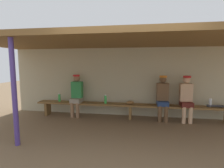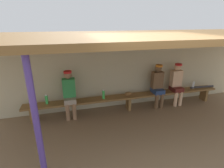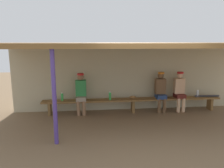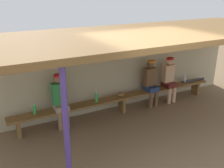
{
  "view_description": "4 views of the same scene",
  "coord_description": "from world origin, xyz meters",
  "px_view_note": "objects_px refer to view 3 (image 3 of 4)",
  "views": [
    {
      "loc": [
        0.23,
        -3.57,
        1.68
      ],
      "look_at": [
        -0.54,
        1.35,
        1.1
      ],
      "focal_mm": 27.18,
      "sensor_mm": 36.0,
      "label": 1
    },
    {
      "loc": [
        -1.71,
        -3.04,
        2.6
      ],
      "look_at": [
        -0.56,
        1.41,
        0.93
      ],
      "focal_mm": 28.18,
      "sensor_mm": 36.0,
      "label": 2
    },
    {
      "loc": [
        -1.44,
        -5.42,
        2.36
      ],
      "look_at": [
        -0.72,
        1.43,
        1.01
      ],
      "focal_mm": 34.92,
      "sensor_mm": 36.0,
      "label": 3
    },
    {
      "loc": [
        -3.26,
        -4.04,
        3.22
      ],
      "look_at": [
        -0.43,
        1.32,
        0.96
      ],
      "focal_mm": 41.11,
      "sensor_mm": 36.0,
      "label": 4
    }
  ],
  "objects_px": {
    "player_in_white": "(180,89)",
    "support_post": "(54,98)",
    "player_leftmost": "(161,90)",
    "baseball_glove_dark_brown": "(133,97)",
    "bench": "(133,101)",
    "player_in_blue": "(81,92)",
    "baseball_bat": "(207,96)",
    "water_bottle_clear": "(62,97)",
    "water_bottle_orange": "(110,96)",
    "water_bottle_blue": "(197,94)"
  },
  "relations": [
    {
      "from": "bench",
      "to": "water_bottle_orange",
      "type": "xyz_separation_m",
      "value": [
        -0.78,
        -0.02,
        0.2
      ]
    },
    {
      "from": "player_leftmost",
      "to": "player_in_white",
      "type": "xyz_separation_m",
      "value": [
        0.67,
        0.0,
        0.0
      ]
    },
    {
      "from": "player_in_white",
      "to": "support_post",
      "type": "bearing_deg",
      "value": -151.37
    },
    {
      "from": "player_in_blue",
      "to": "water_bottle_orange",
      "type": "relative_size",
      "value": 4.95
    },
    {
      "from": "water_bottle_orange",
      "to": "baseball_bat",
      "type": "distance_m",
      "value": 3.39
    },
    {
      "from": "baseball_glove_dark_brown",
      "to": "support_post",
      "type": "bearing_deg",
      "value": -154.76
    },
    {
      "from": "player_in_white",
      "to": "baseball_bat",
      "type": "xyz_separation_m",
      "value": [
        1.0,
        -0.0,
        -0.25
      ]
    },
    {
      "from": "water_bottle_clear",
      "to": "bench",
      "type": "bearing_deg",
      "value": -1.04
    },
    {
      "from": "support_post",
      "to": "baseball_glove_dark_brown",
      "type": "distance_m",
      "value": 3.15
    },
    {
      "from": "baseball_glove_dark_brown",
      "to": "player_in_blue",
      "type": "bearing_deg",
      "value": 162.59
    },
    {
      "from": "player_in_blue",
      "to": "baseball_bat",
      "type": "bearing_deg",
      "value": -0.05
    },
    {
      "from": "baseball_bat",
      "to": "water_bottle_orange",
      "type": "bearing_deg",
      "value": -176.43
    },
    {
      "from": "water_bottle_clear",
      "to": "water_bottle_orange",
      "type": "bearing_deg",
      "value": -2.21
    },
    {
      "from": "water_bottle_blue",
      "to": "baseball_bat",
      "type": "distance_m",
      "value": 0.35
    },
    {
      "from": "player_in_blue",
      "to": "baseball_bat",
      "type": "relative_size",
      "value": 1.58
    },
    {
      "from": "water_bottle_blue",
      "to": "support_post",
      "type": "bearing_deg",
      "value": -154.76
    },
    {
      "from": "baseball_glove_dark_brown",
      "to": "baseball_bat",
      "type": "xyz_separation_m",
      "value": [
        2.62,
        -0.04,
        -0.01
      ]
    },
    {
      "from": "water_bottle_clear",
      "to": "baseball_glove_dark_brown",
      "type": "xyz_separation_m",
      "value": [
        2.33,
        -0.01,
        -0.08
      ]
    },
    {
      "from": "water_bottle_blue",
      "to": "player_in_white",
      "type": "bearing_deg",
      "value": -177.72
    },
    {
      "from": "support_post",
      "to": "water_bottle_clear",
      "type": "height_order",
      "value": "support_post"
    },
    {
      "from": "player_in_white",
      "to": "player_leftmost",
      "type": "bearing_deg",
      "value": 180.0
    },
    {
      "from": "bench",
      "to": "player_in_white",
      "type": "bearing_deg",
      "value": 0.13
    },
    {
      "from": "player_in_blue",
      "to": "water_bottle_orange",
      "type": "distance_m",
      "value": 0.96
    },
    {
      "from": "player_in_white",
      "to": "water_bottle_clear",
      "type": "xyz_separation_m",
      "value": [
        -3.95,
        0.04,
        -0.16
      ]
    },
    {
      "from": "player_leftmost",
      "to": "baseball_bat",
      "type": "relative_size",
      "value": 1.58
    },
    {
      "from": "player_leftmost",
      "to": "water_bottle_orange",
      "type": "height_order",
      "value": "player_leftmost"
    },
    {
      "from": "water_bottle_clear",
      "to": "baseball_glove_dark_brown",
      "type": "distance_m",
      "value": 2.33
    },
    {
      "from": "player_in_blue",
      "to": "baseball_glove_dark_brown",
      "type": "distance_m",
      "value": 1.74
    },
    {
      "from": "player_leftmost",
      "to": "water_bottle_clear",
      "type": "height_order",
      "value": "player_leftmost"
    },
    {
      "from": "bench",
      "to": "water_bottle_clear",
      "type": "xyz_separation_m",
      "value": [
        -2.34,
        0.04,
        0.2
      ]
    },
    {
      "from": "support_post",
      "to": "baseball_glove_dark_brown",
      "type": "xyz_separation_m",
      "value": [
        2.23,
        2.14,
        -0.6
      ]
    },
    {
      "from": "support_post",
      "to": "baseball_bat",
      "type": "relative_size",
      "value": 2.58
    },
    {
      "from": "player_leftmost",
      "to": "player_in_blue",
      "type": "xyz_separation_m",
      "value": [
        -2.67,
        0.0,
        0.0
      ]
    },
    {
      "from": "support_post",
      "to": "player_leftmost",
      "type": "distance_m",
      "value": 3.83
    },
    {
      "from": "support_post",
      "to": "player_in_blue",
      "type": "bearing_deg",
      "value": 76.32
    },
    {
      "from": "player_in_blue",
      "to": "water_bottle_clear",
      "type": "relative_size",
      "value": 5.12
    },
    {
      "from": "bench",
      "to": "player_in_white",
      "type": "height_order",
      "value": "player_in_white"
    },
    {
      "from": "support_post",
      "to": "player_in_white",
      "type": "relative_size",
      "value": 1.64
    },
    {
      "from": "baseball_glove_dark_brown",
      "to": "baseball_bat",
      "type": "bearing_deg",
      "value": -19.35
    },
    {
      "from": "player_leftmost",
      "to": "player_in_blue",
      "type": "bearing_deg",
      "value": 180.0
    },
    {
      "from": "bench",
      "to": "baseball_glove_dark_brown",
      "type": "distance_m",
      "value": 0.12
    },
    {
      "from": "water_bottle_orange",
      "to": "bench",
      "type": "bearing_deg",
      "value": 1.31
    },
    {
      "from": "player_in_white",
      "to": "water_bottle_orange",
      "type": "height_order",
      "value": "player_in_white"
    },
    {
      "from": "player_in_blue",
      "to": "water_bottle_clear",
      "type": "height_order",
      "value": "player_in_blue"
    },
    {
      "from": "support_post",
      "to": "water_bottle_clear",
      "type": "xyz_separation_m",
      "value": [
        -0.1,
        2.14,
        -0.51
      ]
    },
    {
      "from": "player_leftmost",
      "to": "baseball_glove_dark_brown",
      "type": "height_order",
      "value": "player_leftmost"
    },
    {
      "from": "player_leftmost",
      "to": "baseball_glove_dark_brown",
      "type": "relative_size",
      "value": 5.6
    },
    {
      "from": "bench",
      "to": "baseball_glove_dark_brown",
      "type": "height_order",
      "value": "baseball_glove_dark_brown"
    },
    {
      "from": "support_post",
      "to": "player_leftmost",
      "type": "relative_size",
      "value": 1.64
    },
    {
      "from": "water_bottle_orange",
      "to": "baseball_bat",
      "type": "bearing_deg",
      "value": 0.3
    }
  ]
}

